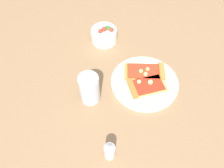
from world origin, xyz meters
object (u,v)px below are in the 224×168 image
at_px(salad_bowl, 104,35).
at_px(pepper_shaker, 108,151).
at_px(pizza_slice_far, 147,72).
at_px(soda_glass, 89,89).
at_px(pizza_slice_near, 145,86).
at_px(plate, 144,82).

xyz_separation_m(salad_bowl, pepper_shaker, (-0.48, -0.18, 0.00)).
bearing_deg(pizza_slice_far, salad_bowl, 58.09).
xyz_separation_m(pizza_slice_far, soda_glass, (-0.17, 0.17, 0.04)).
bearing_deg(salad_bowl, pizza_slice_near, -132.39).
bearing_deg(soda_glass, pepper_shaker, -144.76).
relative_size(pizza_slice_near, pepper_shaker, 2.17).
bearing_deg(soda_glass, pizza_slice_far, -46.06).
distance_m(pizza_slice_near, salad_bowl, 0.31).
distance_m(plate, pizza_slice_near, 0.03).
height_order(plate, salad_bowl, salad_bowl).
relative_size(pizza_slice_far, pepper_shaker, 2.33).
relative_size(plate, soda_glass, 2.19).
relative_size(salad_bowl, pepper_shaker, 1.53).
bearing_deg(pepper_shaker, soda_glass, 35.24).
bearing_deg(pizza_slice_far, pepper_shaker, 172.31).
relative_size(soda_glass, pepper_shaker, 1.59).
xyz_separation_m(pizza_slice_far, salad_bowl, (0.14, 0.22, 0.01)).
bearing_deg(plate, salad_bowl, 50.78).
height_order(soda_glass, pepper_shaker, soda_glass).
distance_m(soda_glass, pepper_shaker, 0.22).
xyz_separation_m(pizza_slice_near, soda_glass, (-0.10, 0.18, 0.04)).
height_order(pizza_slice_near, salad_bowl, salad_bowl).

